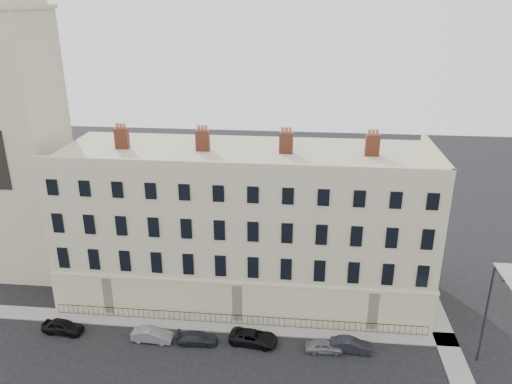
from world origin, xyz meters
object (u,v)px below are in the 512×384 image
car_b (152,335)px  car_d (254,337)px  car_a (63,326)px  car_f (351,345)px  car_c (197,338)px  streetlamp (487,311)px  car_e (324,346)px

car_b → car_d: bearing=-84.0°
car_a → car_f: car_a is taller
car_a → car_c: 12.60m
car_d → streetlamp: size_ratio=0.48×
car_b → car_f: bearing=-86.3°
car_a → car_e: 23.78m
car_f → streetlamp: size_ratio=0.40×
car_b → car_e: (15.27, 0.08, -0.06)m
car_b → car_d: (9.07, 0.58, -0.00)m
car_b → car_d: size_ratio=0.85×
car_b → car_f: (17.58, 0.41, -0.02)m
car_c → streetlamp: streetlamp is taller
car_b → streetlamp: (28.20, 0.20, 4.39)m
car_b → car_e: 15.27m
car_a → streetlamp: size_ratio=0.42×
car_a → streetlamp: 36.96m
car_f → streetlamp: streetlamp is taller
car_c → car_d: car_d is taller
car_e → car_b: bearing=88.1°
car_c → car_d: (4.98, 0.51, 0.07)m
car_e → streetlamp: 13.67m
car_d → car_f: (8.51, -0.16, -0.01)m
car_a → car_d: size_ratio=0.88×
car_f → car_d: bearing=92.8°
car_d → car_e: (6.20, -0.50, -0.05)m
car_a → car_d: 17.57m
car_c → car_b: bearing=88.0°
car_d → streetlamp: bearing=-83.5°
car_f → car_a: bearing=94.1°
car_d → car_f: size_ratio=1.21×
car_a → car_e: car_a is taller
car_b → car_c: bearing=-86.7°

